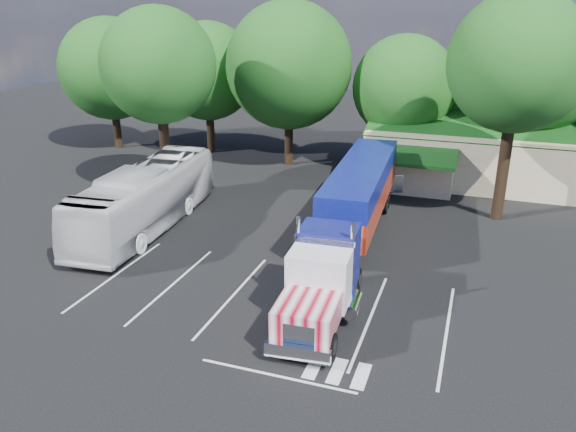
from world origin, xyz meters
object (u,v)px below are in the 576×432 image
(bicycle, at_px, (343,214))
(tour_bus, at_px, (146,198))
(semi_truck, at_px, (353,207))
(silver_sedan, at_px, (401,182))
(woman, at_px, (306,234))

(bicycle, distance_m, tour_bus, 12.01)
(semi_truck, xyz_separation_m, silver_sedan, (1.05, 10.90, -1.69))
(woman, bearing_deg, silver_sedan, -23.07)
(bicycle, height_order, silver_sedan, silver_sedan)
(semi_truck, bearing_deg, woman, -162.02)
(semi_truck, height_order, woman, semi_truck)
(bicycle, xyz_separation_m, silver_sedan, (2.53, 6.78, 0.32))
(semi_truck, bearing_deg, silver_sedan, 81.50)
(bicycle, height_order, tour_bus, tour_bus)
(woman, relative_size, silver_sedan, 0.40)
(bicycle, relative_size, tour_bus, 0.12)
(woman, height_order, tour_bus, tour_bus)
(semi_truck, relative_size, bicycle, 12.64)
(bicycle, relative_size, silver_sedan, 0.36)
(woman, height_order, silver_sedan, woman)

